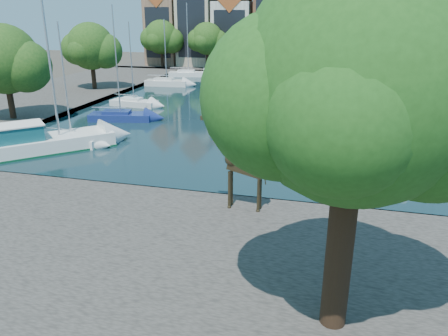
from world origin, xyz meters
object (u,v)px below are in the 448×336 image
object	(u,v)px
motorsailer	(39,141)
plane_tree	(360,94)
sailboat_left_a	(72,138)
sailboat_right_a	(438,174)
giraffe_statue	(241,164)

from	to	relation	value
motorsailer	plane_tree	bearing A→B (deg)	-33.86
plane_tree	sailboat_left_a	xyz separation A→B (m)	(-19.62, 16.18, -7.10)
motorsailer	sailboat_right_a	bearing A→B (deg)	1.08
plane_tree	sailboat_right_a	bearing A→B (deg)	68.68
plane_tree	giraffe_statue	xyz separation A→B (m)	(-4.70, 7.52, -4.92)
plane_tree	giraffe_statue	bearing A→B (deg)	121.99
giraffe_statue	sailboat_left_a	size ratio (longest dim) A/B	0.52
motorsailer	giraffe_statue	bearing A→B (deg)	-21.84
sailboat_right_a	motorsailer	bearing A→B (deg)	-178.92
plane_tree	motorsailer	bearing A→B (deg)	146.14
sailboat_left_a	sailboat_right_a	distance (m)	25.33
plane_tree	sailboat_right_a	world-z (taller)	plane_tree
giraffe_statue	sailboat_right_a	size ratio (longest dim) A/B	0.42
sailboat_left_a	sailboat_right_a	bearing A→B (deg)	-3.84
giraffe_statue	sailboat_right_a	bearing A→B (deg)	33.96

